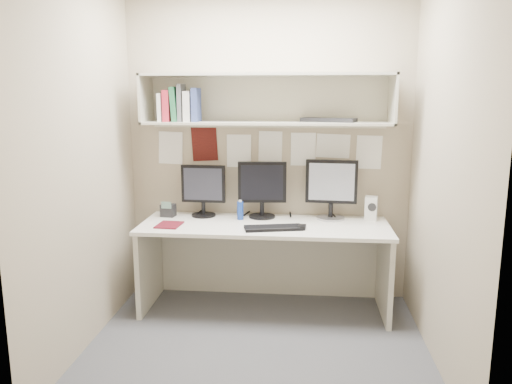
# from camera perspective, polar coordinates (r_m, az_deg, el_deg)

# --- Properties ---
(floor) EXTENTS (2.40, 2.00, 0.01)m
(floor) POSITION_cam_1_polar(r_m,az_deg,el_deg) (3.70, 0.11, -17.24)
(floor) COLOR #45454A
(floor) RESTS_ON ground
(wall_back) EXTENTS (2.40, 0.02, 2.60)m
(wall_back) POSITION_cam_1_polar(r_m,az_deg,el_deg) (4.28, 1.38, 4.96)
(wall_back) COLOR tan
(wall_back) RESTS_ON ground
(wall_front) EXTENTS (2.40, 0.02, 2.60)m
(wall_front) POSITION_cam_1_polar(r_m,az_deg,el_deg) (2.31, -2.21, -0.30)
(wall_front) COLOR tan
(wall_front) RESTS_ON ground
(wall_left) EXTENTS (0.02, 2.00, 2.60)m
(wall_left) POSITION_cam_1_polar(r_m,az_deg,el_deg) (3.61, -19.26, 3.20)
(wall_left) COLOR tan
(wall_left) RESTS_ON ground
(wall_right) EXTENTS (0.02, 2.00, 2.60)m
(wall_right) POSITION_cam_1_polar(r_m,az_deg,el_deg) (3.40, 20.75, 2.65)
(wall_right) COLOR tan
(wall_right) RESTS_ON ground
(desk) EXTENTS (2.00, 0.70, 0.73)m
(desk) POSITION_cam_1_polar(r_m,az_deg,el_deg) (4.15, 0.97, -8.50)
(desk) COLOR silver
(desk) RESTS_ON floor
(overhead_hutch) EXTENTS (2.00, 0.38, 0.40)m
(overhead_hutch) POSITION_cam_1_polar(r_m,az_deg,el_deg) (4.12, 1.27, 10.58)
(overhead_hutch) COLOR beige
(overhead_hutch) RESTS_ON wall_back
(pinned_papers) EXTENTS (1.92, 0.01, 0.48)m
(pinned_papers) POSITION_cam_1_polar(r_m,az_deg,el_deg) (4.28, 1.38, 4.29)
(pinned_papers) COLOR white
(pinned_papers) RESTS_ON wall_back
(monitor_left) EXTENTS (0.38, 0.21, 0.44)m
(monitor_left) POSITION_cam_1_polar(r_m,az_deg,el_deg) (4.27, -6.04, 0.44)
(monitor_left) COLOR black
(monitor_left) RESTS_ON desk
(monitor_center) EXTENTS (0.41, 0.22, 0.47)m
(monitor_center) POSITION_cam_1_polar(r_m,az_deg,el_deg) (4.20, 0.70, 0.54)
(monitor_center) COLOR black
(monitor_center) RESTS_ON desk
(monitor_right) EXTENTS (0.43, 0.23, 0.50)m
(monitor_right) POSITION_cam_1_polar(r_m,az_deg,el_deg) (4.19, 8.60, 0.54)
(monitor_right) COLOR #A5A5AA
(monitor_right) RESTS_ON desk
(keyboard) EXTENTS (0.47, 0.25, 0.02)m
(keyboard) POSITION_cam_1_polar(r_m,az_deg,el_deg) (3.87, 1.99, -4.12)
(keyboard) COLOR black
(keyboard) RESTS_ON desk
(mouse) EXTENTS (0.07, 0.10, 0.03)m
(mouse) POSITION_cam_1_polar(r_m,az_deg,el_deg) (3.89, 5.26, -4.02)
(mouse) COLOR black
(mouse) RESTS_ON desk
(speaker) EXTENTS (0.12, 0.12, 0.20)m
(speaker) POSITION_cam_1_polar(r_m,az_deg,el_deg) (4.25, 13.02, -1.80)
(speaker) COLOR silver
(speaker) RESTS_ON desk
(blue_bottle) EXTENTS (0.05, 0.05, 0.17)m
(blue_bottle) POSITION_cam_1_polar(r_m,az_deg,el_deg) (4.16, -1.81, -2.10)
(blue_bottle) COLOR navy
(blue_bottle) RESTS_ON desk
(maroon_notebook) EXTENTS (0.20, 0.23, 0.01)m
(maroon_notebook) POSITION_cam_1_polar(r_m,az_deg,el_deg) (4.04, -9.90, -3.72)
(maroon_notebook) COLOR #520E18
(maroon_notebook) RESTS_ON desk
(desk_phone) EXTENTS (0.13, 0.12, 0.14)m
(desk_phone) POSITION_cam_1_polar(r_m,az_deg,el_deg) (4.33, -10.01, -2.06)
(desk_phone) COLOR black
(desk_phone) RESTS_ON desk
(book_stack) EXTENTS (0.32, 0.18, 0.30)m
(book_stack) POSITION_cam_1_polar(r_m,az_deg,el_deg) (4.14, -8.69, 9.77)
(book_stack) COLOR silver
(book_stack) RESTS_ON overhead_hutch
(hutch_tray) EXTENTS (0.46, 0.30, 0.03)m
(hutch_tray) POSITION_cam_1_polar(r_m,az_deg,el_deg) (4.10, 8.29, 8.17)
(hutch_tray) COLOR black
(hutch_tray) RESTS_ON overhead_hutch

